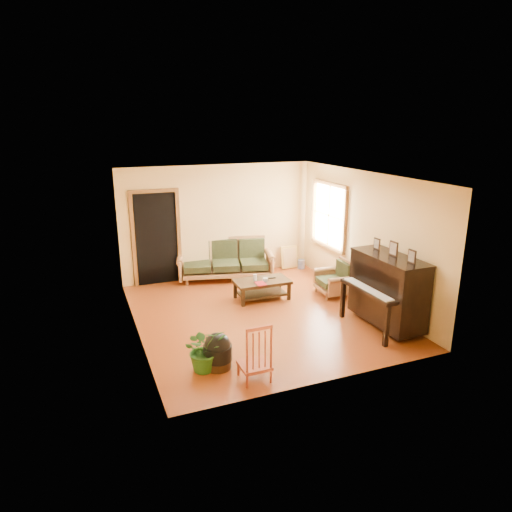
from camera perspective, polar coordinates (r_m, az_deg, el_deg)
name	(u,v)px	position (r m, az deg, el deg)	size (l,w,h in m)	color
floor	(260,314)	(8.73, 0.46, -7.29)	(5.00, 5.00, 0.00)	#68280D
doorway	(156,239)	(10.30, -12.34, 2.08)	(1.08, 0.16, 2.05)	black
window	(329,216)	(10.35, 9.14, 5.02)	(0.12, 1.36, 1.46)	white
sofa	(225,260)	(10.51, -3.84, -0.48)	(2.15, 0.90, 0.92)	#915D35
coffee_table	(262,290)	(9.38, 0.74, -4.21)	(1.12, 0.61, 0.41)	black
armchair	(333,278)	(9.70, 9.60, -2.69)	(0.71, 0.74, 0.74)	#915D35
piano	(387,292)	(8.33, 16.11, -4.31)	(0.87, 1.48, 1.31)	black
footstool	(218,355)	(6.92, -4.80, -12.21)	(0.43, 0.43, 0.41)	black
red_chair	(254,351)	(6.50, -0.21, -11.77)	(0.41, 0.45, 0.88)	maroon
leaning_frame	(289,257)	(11.31, 4.19, -0.13)	(0.44, 0.10, 0.59)	gold
ceramic_crock	(301,264)	(11.39, 5.68, -1.01)	(0.18, 0.18, 0.23)	#2E418A
potted_plant	(205,349)	(6.80, -6.43, -11.45)	(0.62, 0.53, 0.68)	#215418
book	(256,284)	(9.05, 0.04, -3.56)	(0.18, 0.25, 0.02)	maroon
candle	(255,277)	(9.28, -0.13, -2.69)	(0.07, 0.07, 0.13)	silver
glass_jar	(265,280)	(9.25, 1.15, -2.96)	(0.10, 0.10, 0.07)	silver
remote	(272,278)	(9.43, 2.00, -2.75)	(0.15, 0.04, 0.02)	black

